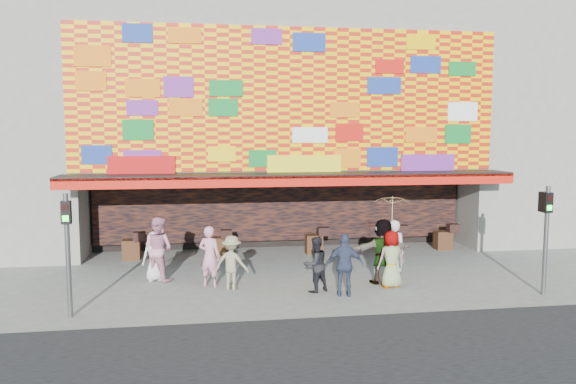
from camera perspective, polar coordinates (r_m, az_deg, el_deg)
name	(u,v)px	position (r m, az deg, el deg)	size (l,w,h in m)	color
ground	(311,289)	(16.18, 2.34, -9.82)	(90.00, 90.00, 0.00)	slate
shop_building	(274,113)	(23.65, -1.40, 8.03)	(15.20, 9.40, 10.00)	gray
neighbor_right	(563,97)	(28.27, 26.12, 8.66)	(11.00, 8.00, 12.00)	gray
signal_left	(67,241)	(14.38, -21.50, -4.66)	(0.22, 0.20, 3.00)	#59595B
signal_right	(546,228)	(16.75, 24.77, -3.32)	(0.22, 0.20, 3.00)	#59595B
ped_a	(155,256)	(17.36, -13.37, -6.34)	(0.73, 0.48, 1.50)	silver
ped_b	(209,256)	(16.41, -7.98, -6.48)	(0.64, 0.42, 1.76)	#C68096
ped_c	(315,264)	(15.74, 2.80, -7.36)	(0.76, 0.59, 1.55)	black
ped_d	(232,263)	(16.05, -5.73, -7.15)	(0.99, 0.57, 1.54)	gray
ped_e	(345,265)	(15.39, 5.81, -7.39)	(1.00, 0.42, 1.71)	#313A57
ped_f	(383,251)	(16.82, 9.62, -5.92)	(1.78, 0.57, 1.92)	gray
ped_g	(391,259)	(16.43, 10.45, -6.72)	(0.80, 0.52, 1.64)	gray
ped_h	(393,251)	(17.04, 10.65, -5.89)	(0.68, 0.44, 1.86)	silver
ped_i	(158,249)	(17.31, -13.05, -5.65)	(0.93, 0.73, 1.92)	#CC849E
parasol	(392,212)	(16.18, 10.55, -2.04)	(1.37, 1.38, 1.90)	#FEDDA0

